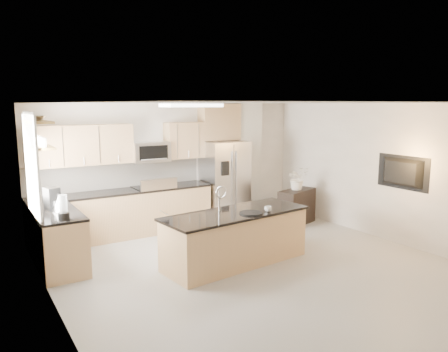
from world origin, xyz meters
TOP-DOWN VIEW (x-y plane):
  - floor at (0.00, 0.00)m, footprint 6.50×6.50m
  - ceiling at (0.00, 0.00)m, footprint 6.00×6.50m
  - wall_back at (0.00, 3.25)m, footprint 6.00×0.02m
  - wall_left at (-3.00, 0.00)m, footprint 0.02×6.50m
  - wall_right at (3.00, 0.00)m, footprint 0.02×6.50m
  - back_counter at (-1.23, 2.93)m, footprint 3.55×0.66m
  - left_counter at (-2.67, 1.85)m, footprint 0.66×1.50m
  - range at (-0.60, 2.92)m, footprint 0.76×0.64m
  - upper_cabinets at (-1.30, 3.09)m, footprint 3.50×0.33m
  - microwave at (-0.60, 3.04)m, footprint 0.76×0.40m
  - refrigerator at (1.06, 2.87)m, footprint 0.92×0.78m
  - partition_column at (1.82, 3.10)m, footprint 0.60×0.30m
  - window at (-2.98, 1.85)m, footprint 0.04×1.15m
  - shelf_lower at (-2.85, 1.95)m, footprint 0.30×1.20m
  - shelf_upper at (-2.85, 1.95)m, footprint 0.30×1.20m
  - ceiling_fixture at (-0.40, 1.60)m, footprint 1.00×0.50m
  - island at (-0.16, 0.55)m, footprint 2.56×1.15m
  - credenza at (2.26, 1.84)m, footprint 1.02×0.67m
  - cup at (0.30, 0.29)m, footprint 0.15×0.15m
  - platter at (-0.01, 0.33)m, footprint 0.47×0.47m
  - blender at (-2.67, 1.26)m, footprint 0.16×0.16m
  - kettle at (-2.62, 1.85)m, footprint 0.22×0.22m
  - coffee_maker at (-2.69, 2.00)m, footprint 0.24×0.27m
  - bowl at (-2.85, 2.03)m, footprint 0.47×0.47m
  - flower_vase at (2.27, 1.84)m, footprint 0.78×0.71m
  - television at (2.91, -0.20)m, footprint 0.14×1.08m

SIDE VIEW (x-z plane):
  - floor at x=0.00m, z-range 0.00..0.00m
  - credenza at x=2.26m, z-range 0.00..0.76m
  - island at x=-0.16m, z-range -0.21..1.07m
  - left_counter at x=-2.67m, z-range 0.00..0.92m
  - back_counter at x=-1.23m, z-range -0.25..1.19m
  - range at x=-0.60m, z-range -0.10..1.04m
  - platter at x=-0.01m, z-range 0.86..0.88m
  - refrigerator at x=1.06m, z-range 0.00..1.78m
  - cup at x=0.30m, z-range 0.86..0.95m
  - kettle at x=-2.62m, z-range 0.90..1.18m
  - blender at x=-2.67m, z-range 0.90..1.27m
  - coffee_maker at x=-2.69m, z-range 0.91..1.27m
  - flower_vase at x=2.27m, z-range 0.76..1.51m
  - wall_back at x=0.00m, z-range 0.00..2.60m
  - wall_left at x=-3.00m, z-range 0.00..2.60m
  - wall_right at x=3.00m, z-range 0.00..2.60m
  - partition_column at x=1.82m, z-range 0.00..2.60m
  - television at x=2.91m, z-range 1.04..1.66m
  - microwave at x=-0.60m, z-range 1.43..1.83m
  - window at x=-2.98m, z-range 0.83..2.47m
  - upper_cabinets at x=-1.30m, z-range 1.45..2.20m
  - shelf_lower at x=-2.85m, z-range 1.93..1.97m
  - shelf_upper at x=-2.85m, z-range 2.30..2.34m
  - bowl at x=-2.85m, z-range 2.34..2.44m
  - ceiling_fixture at x=-0.40m, z-range 2.53..2.59m
  - ceiling at x=0.00m, z-range 2.59..2.61m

